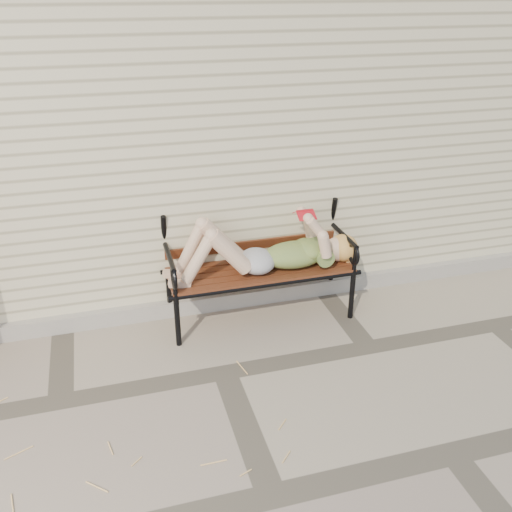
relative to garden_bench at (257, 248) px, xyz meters
name	(u,v)px	position (x,y,z in m)	size (l,w,h in m)	color
ground	(225,372)	(-0.50, -0.84, -0.65)	(80.00, 80.00, 0.00)	gray
house_wall	(162,107)	(-0.50, 2.16, 0.85)	(8.00, 4.00, 3.00)	beige
foundation_strip	(201,304)	(-0.50, 0.13, -0.58)	(8.00, 0.10, 0.15)	#9D988E
garden_bench	(257,248)	(0.00, 0.00, 0.00)	(1.80, 0.72, 1.17)	black
reading_woman	(263,250)	(0.01, -0.14, 0.04)	(1.70, 0.39, 0.54)	#093540
straw_scatter	(144,438)	(-1.20, -1.39, -0.65)	(2.68, 1.27, 0.01)	#E0B26D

